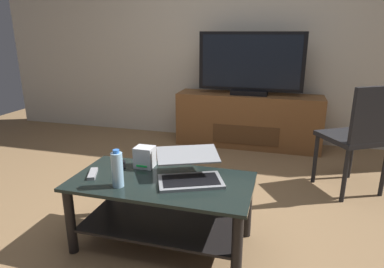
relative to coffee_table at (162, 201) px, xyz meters
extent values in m
plane|color=olive|center=(0.09, 0.21, -0.30)|extent=(7.68, 7.68, 0.00)
cube|color=beige|center=(0.09, 2.43, 1.10)|extent=(6.40, 0.12, 2.80)
cube|color=black|center=(0.00, 0.00, 0.13)|extent=(1.10, 0.56, 0.02)
cube|color=black|center=(0.00, 0.00, -0.15)|extent=(0.97, 0.49, 0.02)
cylinder|color=black|center=(-0.50, -0.23, -0.09)|extent=(0.06, 0.06, 0.42)
cylinder|color=black|center=(0.50, -0.23, -0.09)|extent=(0.06, 0.06, 0.42)
cylinder|color=black|center=(-0.50, 0.23, -0.09)|extent=(0.06, 0.06, 0.42)
cylinder|color=black|center=(0.50, 0.23, -0.09)|extent=(0.06, 0.06, 0.42)
cube|color=brown|center=(0.29, 2.11, 0.01)|extent=(1.66, 0.40, 0.62)
cube|color=#55351C|center=(0.29, 1.90, -0.12)|extent=(0.75, 0.01, 0.22)
cube|color=black|center=(0.29, 2.09, 0.34)|extent=(0.41, 0.20, 0.05)
cube|color=black|center=(0.29, 2.09, 0.69)|extent=(1.17, 0.04, 0.64)
cube|color=black|center=(0.29, 2.06, 0.69)|extent=(1.09, 0.01, 0.58)
cube|color=black|center=(1.25, 1.17, 0.16)|extent=(0.61, 0.61, 0.04)
cube|color=black|center=(1.36, 1.00, 0.39)|extent=(0.38, 0.25, 0.46)
cylinder|color=black|center=(1.31, 1.43, -0.08)|extent=(0.04, 0.04, 0.45)
cylinder|color=black|center=(0.99, 1.23, -0.08)|extent=(0.04, 0.04, 0.45)
cylinder|color=black|center=(1.51, 1.11, -0.08)|extent=(0.04, 0.04, 0.45)
cylinder|color=black|center=(1.19, 0.91, -0.08)|extent=(0.04, 0.04, 0.45)
cube|color=gray|center=(0.18, 0.01, 0.15)|extent=(0.44, 0.36, 0.02)
cube|color=black|center=(0.18, 0.01, 0.16)|extent=(0.38, 0.30, 0.00)
cube|color=gray|center=(0.13, 0.13, 0.27)|extent=(0.44, 0.36, 0.05)
cube|color=silver|center=(0.13, 0.13, 0.27)|extent=(0.39, 0.32, 0.04)
cube|color=silver|center=(-0.18, 0.17, 0.21)|extent=(0.12, 0.11, 0.14)
cube|color=#19D84C|center=(-0.18, 0.11, 0.17)|extent=(0.07, 0.00, 0.01)
cylinder|color=#99C6E5|center=(-0.21, -0.15, 0.25)|extent=(0.07, 0.07, 0.21)
cylinder|color=blue|center=(-0.21, -0.15, 0.36)|extent=(0.04, 0.04, 0.02)
cube|color=black|center=(-0.35, 0.14, 0.15)|extent=(0.13, 0.16, 0.01)
cube|color=#99999E|center=(-0.44, -0.05, 0.15)|extent=(0.10, 0.16, 0.02)
camera|label=1|loc=(0.68, -1.74, 1.01)|focal=31.31mm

